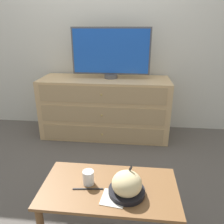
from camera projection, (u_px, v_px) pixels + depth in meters
The scene contains 9 objects.
ground_plane at pixel (103, 124), 3.28m from camera, with size 12.00×12.00×0.00m, color #56514C.
wall_back at pixel (102, 32), 2.83m from camera, with size 12.00×0.05×2.60m.
dresser at pixel (105, 107), 2.85m from camera, with size 1.61×0.57×0.76m.
tv at pixel (111, 53), 2.63m from camera, with size 0.95×0.16×0.60m.
coffee_table at pixel (109, 195), 1.39m from camera, with size 0.85×0.45×0.43m.
takeout_bowl at pixel (127, 185), 1.29m from camera, with size 0.22×0.22×0.17m.
drink_cup at pixel (88, 178), 1.38m from camera, with size 0.07×0.07×0.09m.
napkin at pixel (113, 198), 1.27m from camera, with size 0.15×0.15×0.00m.
knife at pixel (88, 189), 1.34m from camera, with size 0.19×0.03×0.01m.
Camera 1 is at (0.44, -2.96, 1.36)m, focal length 35.00 mm.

